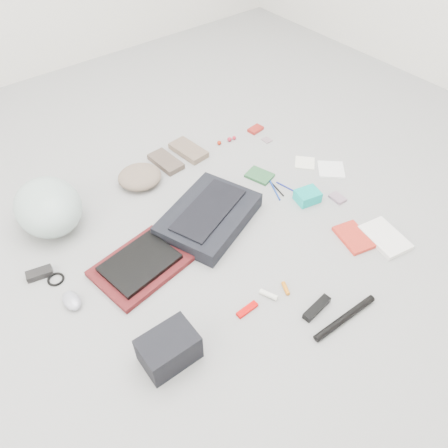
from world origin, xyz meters
TOP-DOWN VIEW (x-y plane):
  - ground_plane at (0.00, 0.00)m, footprint 4.00×4.00m
  - messenger_bag at (-0.02, 0.09)m, footprint 0.55×0.47m
  - bag_flap at (-0.02, 0.09)m, footprint 0.43×0.31m
  - laptop_sleeve at (-0.42, 0.05)m, footprint 0.42×0.34m
  - laptop at (-0.42, 0.05)m, footprint 0.33×0.26m
  - bike_helmet at (-0.60, 0.54)m, footprint 0.32×0.39m
  - beanie at (-0.12, 0.55)m, footprint 0.29×0.28m
  - mitten_left at (0.07, 0.60)m, footprint 0.12×0.21m
  - mitten_right at (0.22, 0.60)m, footprint 0.13×0.23m
  - power_brick at (-0.78, 0.28)m, footprint 0.11×0.07m
  - cable_coil at (-0.73, 0.22)m, footprint 0.09×0.09m
  - mouse at (-0.73, 0.07)m, footprint 0.07×0.11m
  - camera_bag at (-0.55, -0.37)m, footprint 0.20×0.15m
  - multitool at (-0.20, -0.40)m, footprint 0.10×0.03m
  - toiletry_tube_white at (-0.08, -0.40)m, footprint 0.05×0.08m
  - toiletry_tube_orange at (-0.01, -0.42)m, footprint 0.04×0.06m
  - u_lock at (0.02, -0.57)m, footprint 0.14×0.05m
  - bike_pump at (0.08, -0.67)m, footprint 0.32×0.04m
  - book_red at (0.44, -0.41)m, footprint 0.16×0.20m
  - book_white at (0.55, -0.50)m, footprint 0.18×0.24m
  - notepad at (0.40, 0.20)m, footprint 0.14×0.16m
  - pen_blue at (0.38, 0.06)m, footprint 0.07×0.14m
  - pen_black at (0.40, 0.07)m, footprint 0.03×0.13m
  - pen_navy at (0.45, 0.03)m, footprint 0.04×0.14m
  - accordion_wallet at (0.46, -0.09)m, footprint 0.13×0.11m
  - card_deck at (0.59, -0.18)m, footprint 0.06×0.08m
  - napkin_top at (0.67, 0.13)m, footprint 0.15×0.15m
  - napkin_bottom at (0.74, -0.00)m, footprint 0.19×0.19m
  - lollipop_a at (0.40, 0.55)m, footprint 0.03×0.03m
  - lollipop_b at (0.47, 0.54)m, footprint 0.03×0.03m
  - lollipop_c at (0.50, 0.54)m, footprint 0.03×0.03m
  - altoids_tin at (0.66, 0.53)m, footprint 0.10×0.07m
  - stamp_sheet at (0.65, 0.42)m, footprint 0.05×0.06m

SIDE VIEW (x-z plane):
  - ground_plane at x=0.00m, z-range 0.00..0.00m
  - stamp_sheet at x=0.65m, z-range 0.00..0.00m
  - napkin_top at x=0.67m, z-range 0.00..0.01m
  - pen_black at x=0.40m, z-range 0.00..0.01m
  - napkin_bottom at x=0.74m, z-range 0.00..0.01m
  - pen_navy at x=0.45m, z-range 0.00..0.01m
  - pen_blue at x=0.38m, z-range 0.00..0.01m
  - cable_coil at x=-0.73m, z-range 0.00..0.01m
  - card_deck at x=0.59m, z-range 0.00..0.01m
  - multitool at x=-0.20m, z-range 0.00..0.02m
  - notepad at x=0.40m, z-range 0.00..0.02m
  - toiletry_tube_orange at x=-0.01m, z-range 0.00..0.02m
  - altoids_tin at x=0.66m, z-range 0.00..0.02m
  - book_red at x=0.44m, z-range 0.00..0.02m
  - toiletry_tube_white at x=-0.08m, z-range 0.00..0.02m
  - lollipop_c at x=0.50m, z-range 0.00..0.02m
  - book_white at x=0.55m, z-range 0.00..0.02m
  - lollipop_a at x=0.40m, z-range 0.00..0.02m
  - lollipop_b at x=0.47m, z-range 0.00..0.03m
  - laptop_sleeve at x=-0.42m, z-range 0.00..0.03m
  - u_lock at x=0.02m, z-range 0.00..0.03m
  - power_brick at x=-0.78m, z-range 0.00..0.03m
  - bike_pump at x=0.08m, z-range 0.00..0.03m
  - mitten_left at x=0.07m, z-range 0.00..0.03m
  - mitten_right at x=0.22m, z-range 0.00..0.03m
  - mouse at x=-0.73m, z-range 0.00..0.04m
  - accordion_wallet at x=0.46m, z-range 0.00..0.06m
  - laptop at x=-0.42m, z-range 0.03..0.05m
  - messenger_bag at x=-0.02m, z-range 0.00..0.08m
  - beanie at x=-0.12m, z-range 0.00..0.08m
  - camera_bag at x=-0.55m, z-range 0.00..0.13m
  - bag_flap at x=-0.02m, z-range 0.08..0.09m
  - bike_helmet at x=-0.60m, z-range 0.00..0.22m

